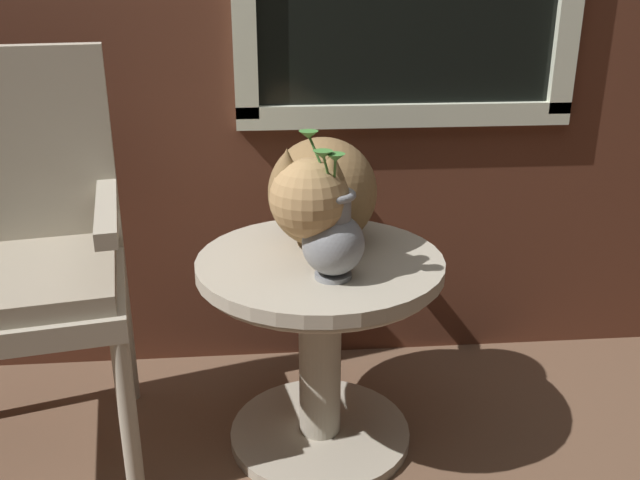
# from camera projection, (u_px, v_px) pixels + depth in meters

# --- Properties ---
(wicker_side_table) EXTENTS (0.64, 0.64, 0.55)m
(wicker_side_table) POSITION_uv_depth(u_px,v_px,m) (320.00, 319.00, 1.84)
(wicker_side_table) COLOR #B2A893
(wicker_side_table) RESTS_ON ground_plane
(wicker_chair) EXTENTS (0.60, 0.60, 1.07)m
(wicker_chair) POSITION_uv_depth(u_px,v_px,m) (15.00, 245.00, 1.75)
(wicker_chair) COLOR #B2A893
(wicker_chair) RESTS_ON ground_plane
(cat) EXTENTS (0.35, 0.67, 0.31)m
(cat) POSITION_uv_depth(u_px,v_px,m) (321.00, 193.00, 1.79)
(cat) COLOR olive
(cat) RESTS_ON wicker_side_table
(pewter_vase_with_ivy) EXTENTS (0.15, 0.15, 0.35)m
(pewter_vase_with_ivy) POSITION_uv_depth(u_px,v_px,m) (333.00, 236.00, 1.62)
(pewter_vase_with_ivy) COLOR gray
(pewter_vase_with_ivy) RESTS_ON wicker_side_table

